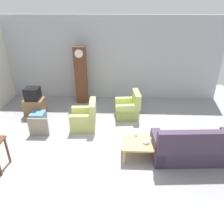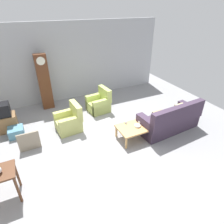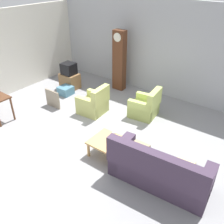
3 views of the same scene
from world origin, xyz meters
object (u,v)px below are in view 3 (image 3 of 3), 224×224
at_px(couch_floral, 159,171).
at_px(armchair_olive_near, 94,104).
at_px(tv_crt, 69,69).
at_px(cup_blue_rimmed, 114,133).
at_px(armchair_olive_far, 145,107).
at_px(storage_box_blue, 66,91).
at_px(coffee_table_wood, 110,144).
at_px(framed_picture_leaning, 53,99).
at_px(tv_stand_cabinet, 70,81).
at_px(cup_white_porcelain, 123,143).
at_px(grandfather_clock, 119,61).
at_px(bowl_white_stacked, 114,143).

xyz_separation_m(couch_floral, armchair_olive_near, (-3.02, 1.47, -0.05)).
bearing_deg(tv_crt, cup_blue_rimmed, -29.10).
height_order(armchair_olive_far, storage_box_blue, armchair_olive_far).
xyz_separation_m(coffee_table_wood, tv_crt, (-3.60, 2.24, 0.41)).
distance_m(framed_picture_leaning, storage_box_blue, 0.98).
bearing_deg(tv_stand_cabinet, cup_white_porcelain, -28.66).
distance_m(armchair_olive_near, cup_blue_rimmed, 1.90).
bearing_deg(storage_box_blue, tv_crt, 118.23).
relative_size(couch_floral, storage_box_blue, 4.66).
bearing_deg(grandfather_clock, cup_white_porcelain, -53.54).
relative_size(coffee_table_wood, grandfather_clock, 0.44).
bearing_deg(bowl_white_stacked, couch_floral, -4.37).
height_order(armchair_olive_far, grandfather_clock, grandfather_clock).
distance_m(armchair_olive_far, tv_crt, 3.37).
bearing_deg(grandfather_clock, armchair_olive_far, -32.83).
relative_size(armchair_olive_far, storage_box_blue, 1.99).
height_order(cup_white_porcelain, cup_blue_rimmed, cup_white_porcelain).
relative_size(coffee_table_wood, cup_white_porcelain, 11.12).
distance_m(couch_floral, framed_picture_leaning, 4.45).
bearing_deg(tv_stand_cabinet, grandfather_clock, 34.78).
bearing_deg(cup_blue_rimmed, bowl_white_stacked, -52.90).
bearing_deg(coffee_table_wood, grandfather_clock, 122.00).
distance_m(armchair_olive_near, coffee_table_wood, 2.15).
relative_size(couch_floral, tv_crt, 4.49).
distance_m(coffee_table_wood, storage_box_blue, 3.77).
bearing_deg(bowl_white_stacked, cup_white_porcelain, 37.92).
distance_m(coffee_table_wood, bowl_white_stacked, 0.16).
bearing_deg(tv_stand_cabinet, bowl_white_stacked, -31.19).
xyz_separation_m(coffee_table_wood, storage_box_blue, (-3.34, 1.74, -0.22)).
relative_size(armchair_olive_far, bowl_white_stacked, 4.72).
height_order(couch_floral, cup_white_porcelain, couch_floral).
bearing_deg(framed_picture_leaning, cup_white_porcelain, -12.56).
bearing_deg(tv_stand_cabinet, armchair_olive_near, -24.60).
distance_m(armchair_olive_far, storage_box_blue, 3.10).
distance_m(tv_stand_cabinet, bowl_white_stacked, 4.37).
xyz_separation_m(tv_stand_cabinet, storage_box_blue, (0.27, -0.50, -0.13)).
bearing_deg(grandfather_clock, coffee_table_wood, -58.00).
bearing_deg(couch_floral, cup_blue_rimmed, 164.38).
bearing_deg(armchair_olive_near, tv_crt, 155.40).
relative_size(storage_box_blue, cup_blue_rimmed, 5.81).
distance_m(couch_floral, cup_blue_rimmed, 1.52).
bearing_deg(armchair_olive_near, cup_white_porcelain, -32.36).
distance_m(framed_picture_leaning, cup_blue_rimmed, 2.94).
height_order(tv_stand_cabinet, bowl_white_stacked, tv_stand_cabinet).
bearing_deg(armchair_olive_near, storage_box_blue, 166.87).
height_order(couch_floral, grandfather_clock, grandfather_clock).
xyz_separation_m(tv_stand_cabinet, cup_blue_rimmed, (3.50, -1.95, 0.18)).
height_order(storage_box_blue, cup_white_porcelain, cup_white_porcelain).
height_order(tv_crt, framed_picture_leaning, tv_crt).
bearing_deg(couch_floral, bowl_white_stacked, 175.63).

